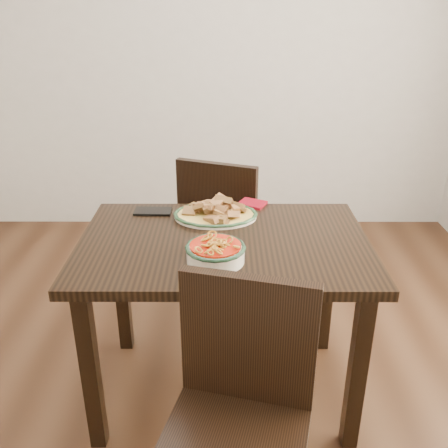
{
  "coord_description": "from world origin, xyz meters",
  "views": [
    {
      "loc": [
        0.06,
        -1.87,
        1.62
      ],
      "look_at": [
        0.05,
        -0.09,
        0.81
      ],
      "focal_mm": 40.0,
      "sensor_mm": 36.0,
      "label": 1
    }
  ],
  "objects_px": {
    "chair_near": "(239,407)",
    "noodle_bowl": "(215,251)",
    "dining_table": "(224,263)",
    "fish_plate": "(215,208)",
    "chair_far": "(224,227)",
    "smartphone": "(153,211)"
  },
  "relations": [
    {
      "from": "dining_table",
      "to": "noodle_bowl",
      "type": "distance_m",
      "value": 0.23
    },
    {
      "from": "chair_near",
      "to": "noodle_bowl",
      "type": "xyz_separation_m",
      "value": [
        -0.08,
        0.45,
        0.29
      ]
    },
    {
      "from": "fish_plate",
      "to": "smartphone",
      "type": "relative_size",
      "value": 2.18
    },
    {
      "from": "chair_near",
      "to": "smartphone",
      "type": "relative_size",
      "value": 5.45
    },
    {
      "from": "dining_table",
      "to": "chair_near",
      "type": "relative_size",
      "value": 1.28
    },
    {
      "from": "noodle_bowl",
      "to": "smartphone",
      "type": "height_order",
      "value": "noodle_bowl"
    },
    {
      "from": "noodle_bowl",
      "to": "smartphone",
      "type": "xyz_separation_m",
      "value": [
        -0.29,
        0.45,
        -0.04
      ]
    },
    {
      "from": "dining_table",
      "to": "chair_far",
      "type": "xyz_separation_m",
      "value": [
        -0.0,
        0.66,
        -0.15
      ]
    },
    {
      "from": "dining_table",
      "to": "smartphone",
      "type": "relative_size",
      "value": 7.0
    },
    {
      "from": "dining_table",
      "to": "fish_plate",
      "type": "distance_m",
      "value": 0.27
    },
    {
      "from": "chair_far",
      "to": "smartphone",
      "type": "distance_m",
      "value": 0.56
    },
    {
      "from": "chair_far",
      "to": "fish_plate",
      "type": "xyz_separation_m",
      "value": [
        -0.04,
        -0.44,
        0.3
      ]
    },
    {
      "from": "chair_far",
      "to": "noodle_bowl",
      "type": "distance_m",
      "value": 0.89
    },
    {
      "from": "fish_plate",
      "to": "smartphone",
      "type": "height_order",
      "value": "fish_plate"
    },
    {
      "from": "noodle_bowl",
      "to": "chair_far",
      "type": "bearing_deg",
      "value": 88.0
    },
    {
      "from": "chair_near",
      "to": "fish_plate",
      "type": "height_order",
      "value": "chair_near"
    },
    {
      "from": "fish_plate",
      "to": "noodle_bowl",
      "type": "relative_size",
      "value": 1.62
    },
    {
      "from": "chair_near",
      "to": "fish_plate",
      "type": "xyz_separation_m",
      "value": [
        -0.08,
        0.85,
        0.3
      ]
    },
    {
      "from": "chair_near",
      "to": "fish_plate",
      "type": "distance_m",
      "value": 0.9
    },
    {
      "from": "smartphone",
      "to": "dining_table",
      "type": "bearing_deg",
      "value": -39.71
    },
    {
      "from": "fish_plate",
      "to": "smartphone",
      "type": "bearing_deg",
      "value": 168.88
    },
    {
      "from": "chair_far",
      "to": "chair_near",
      "type": "relative_size",
      "value": 1.0
    }
  ]
}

